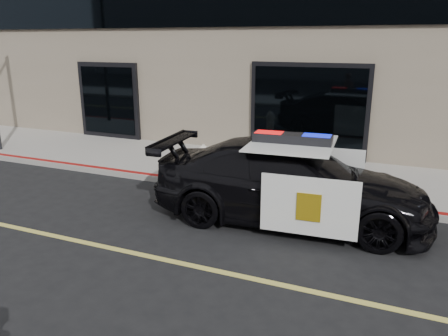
% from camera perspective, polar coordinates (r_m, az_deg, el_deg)
% --- Properties ---
extents(ground, '(120.00, 120.00, 0.00)m').
position_cam_1_polar(ground, '(6.78, 5.79, -14.63)').
color(ground, black).
rests_on(ground, ground).
extents(sidewalk_n, '(60.00, 3.50, 0.15)m').
position_cam_1_polar(sidewalk_n, '(11.47, 13.61, -1.37)').
color(sidewalk_n, gray).
rests_on(sidewalk_n, ground).
extents(police_car, '(2.97, 5.71, 1.77)m').
position_cam_1_polar(police_car, '(8.69, 8.69, -1.84)').
color(police_car, black).
rests_on(police_car, ground).
extents(fire_hydrant, '(0.37, 0.52, 0.83)m').
position_cam_1_polar(fire_hydrant, '(11.02, -2.69, 0.87)').
color(fire_hydrant, white).
rests_on(fire_hydrant, sidewalk_n).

